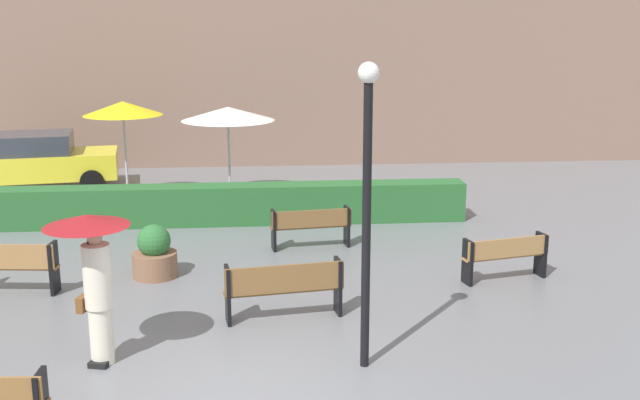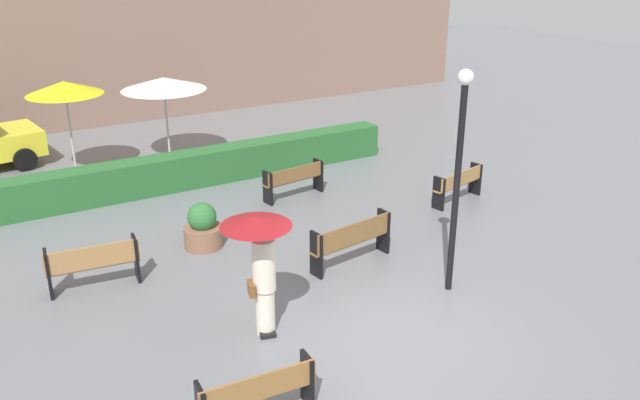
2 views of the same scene
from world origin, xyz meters
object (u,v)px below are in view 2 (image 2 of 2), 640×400
at_px(bench_near_left, 257,393).
at_px(planter_pot, 203,228).
at_px(bench_far_right, 459,183).
at_px(lamp_post, 459,162).
at_px(bench_mid_center, 353,239).
at_px(pedestrian_with_umbrella, 260,254).
at_px(bench_far_left, 93,263).
at_px(bench_back_row, 294,179).
at_px(patio_umbrella_white, 164,84).
at_px(patio_umbrella_yellow, 64,88).

bearing_deg(bench_near_left, planter_pot, 76.55).
relative_size(bench_far_right, lamp_post, 0.40).
height_order(bench_mid_center, pedestrian_with_umbrella, pedestrian_with_umbrella).
distance_m(bench_near_left, bench_far_left, 4.99).
distance_m(bench_back_row, bench_mid_center, 3.87).
height_order(bench_near_left, bench_mid_center, bench_mid_center).
relative_size(bench_back_row, bench_far_left, 0.99).
relative_size(bench_near_left, bench_far_left, 0.97).
xyz_separation_m(bench_far_right, patio_umbrella_white, (-5.19, 6.72, 1.79)).
height_order(bench_back_row, pedestrian_with_umbrella, pedestrian_with_umbrella).
bearing_deg(lamp_post, bench_back_row, 93.39).
height_order(bench_mid_center, lamp_post, lamp_post).
height_order(bench_far_right, patio_umbrella_white, patio_umbrella_white).
bearing_deg(bench_far_left, pedestrian_with_umbrella, -54.41).
bearing_deg(planter_pot, lamp_post, -50.30).
bearing_deg(bench_far_left, planter_pot, 16.19).
bearing_deg(planter_pot, patio_umbrella_white, 78.49).
xyz_separation_m(bench_near_left, pedestrian_with_umbrella, (1.01, 1.95, 0.98)).
bearing_deg(lamp_post, patio_umbrella_yellow, 115.46).
relative_size(bench_back_row, planter_pot, 1.71).
height_order(bench_back_row, bench_near_left, bench_back_row).
xyz_separation_m(pedestrian_with_umbrella, patio_umbrella_yellow, (-1.12, 9.63, 0.97)).
bearing_deg(bench_back_row, bench_mid_center, -100.49).
distance_m(bench_far_right, bench_mid_center, 4.36).
bearing_deg(patio_umbrella_yellow, planter_pot, -76.55).
height_order(pedestrian_with_umbrella, planter_pot, pedestrian_with_umbrella).
distance_m(bench_back_row, pedestrian_with_umbrella, 6.21).
height_order(pedestrian_with_umbrella, patio_umbrella_white, patio_umbrella_white).
bearing_deg(bench_far_right, pedestrian_with_umbrella, -157.05).
bearing_deg(planter_pot, bench_mid_center, -44.56).
bearing_deg(pedestrian_with_umbrella, bench_mid_center, 27.04).
relative_size(bench_back_row, bench_near_left, 1.02).
bearing_deg(bench_near_left, bench_back_row, 58.54).
bearing_deg(patio_umbrella_yellow, bench_near_left, -89.47).
bearing_deg(bench_near_left, bench_mid_center, 42.18).
xyz_separation_m(bench_far_left, planter_pot, (2.41, 0.70, -0.12)).
xyz_separation_m(pedestrian_with_umbrella, lamp_post, (3.67, -0.41, 1.06)).
xyz_separation_m(bench_far_left, patio_umbrella_white, (3.62, 6.65, 1.74)).
bearing_deg(pedestrian_with_umbrella, planter_pot, 84.89).
bearing_deg(planter_pot, bench_near_left, -103.45).
bearing_deg(bench_near_left, pedestrian_with_umbrella, 62.71).
height_order(bench_near_left, patio_umbrella_yellow, patio_umbrella_yellow).
bearing_deg(bench_back_row, lamp_post, -86.61).
height_order(bench_far_right, patio_umbrella_yellow, patio_umbrella_yellow).
distance_m(bench_back_row, lamp_post, 5.92).
xyz_separation_m(bench_mid_center, pedestrian_with_umbrella, (-2.63, -1.34, 0.91)).
relative_size(bench_near_left, patio_umbrella_white, 0.68).
relative_size(bench_back_row, bench_far_right, 1.03).
distance_m(bench_mid_center, planter_pot, 3.24).
height_order(lamp_post, patio_umbrella_yellow, lamp_post).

